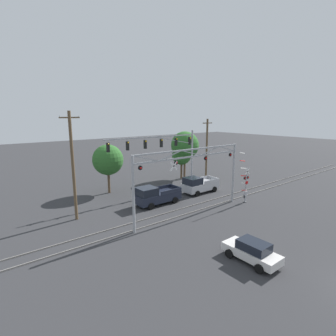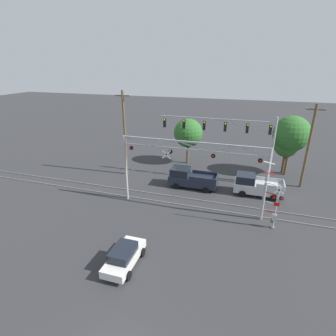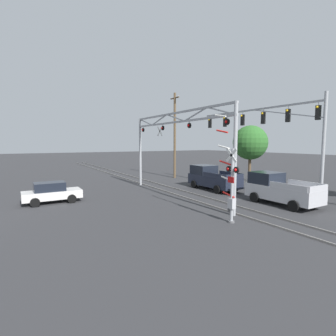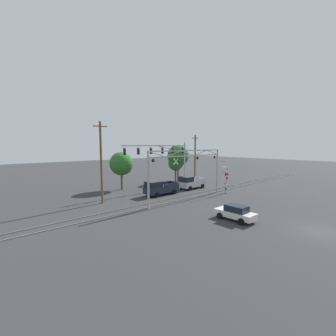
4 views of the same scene
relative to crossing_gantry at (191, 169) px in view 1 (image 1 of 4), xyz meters
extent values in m
cube|color=gray|center=(0.01, 0.28, -4.65)|extent=(80.00, 0.08, 0.10)
cube|color=gray|center=(0.01, 1.72, -4.65)|extent=(80.00, 0.08, 0.10)
cylinder|color=#9EA0A5|center=(-6.50, 0.00, -1.38)|extent=(0.23, 0.23, 6.64)
cylinder|color=#9EA0A5|center=(6.53, 0.00, -1.38)|extent=(0.23, 0.23, 6.64)
cube|color=#9EA0A5|center=(0.01, 0.00, 1.17)|extent=(13.26, 0.14, 0.14)
cube|color=#9EA0A5|center=(0.01, 0.00, 1.87)|extent=(13.26, 0.14, 0.14)
cube|color=#9EA0A5|center=(-5.20, 0.00, 1.52)|extent=(2.63, 0.08, 0.78)
cube|color=#9EA0A5|center=(-2.59, 0.00, 1.52)|extent=(2.63, 0.08, 0.78)
cube|color=#9EA0A5|center=(0.01, 0.00, 1.52)|extent=(2.63, 0.08, 0.78)
cube|color=#9EA0A5|center=(2.62, 0.00, 1.52)|extent=(2.63, 0.08, 0.78)
cube|color=#9EA0A5|center=(5.23, 0.00, 1.52)|extent=(2.63, 0.08, 0.78)
cylinder|color=black|center=(-5.78, 0.00, 0.81)|extent=(0.38, 0.10, 0.38)
sphere|color=red|center=(-5.78, -0.07, 0.81)|extent=(0.18, 0.18, 0.18)
cylinder|color=#9EA0A5|center=(-5.78, 0.00, 1.05)|extent=(0.04, 0.04, 0.10)
cylinder|color=black|center=(-1.92, 0.00, 0.81)|extent=(0.38, 0.10, 0.38)
sphere|color=red|center=(-1.92, -0.07, 0.81)|extent=(0.18, 0.18, 0.18)
cylinder|color=#9EA0A5|center=(-1.92, 0.00, 1.05)|extent=(0.04, 0.04, 0.10)
cylinder|color=black|center=(1.95, 0.00, 0.81)|extent=(0.38, 0.10, 0.38)
sphere|color=red|center=(1.95, -0.07, 0.81)|extent=(0.18, 0.18, 0.18)
cylinder|color=#9EA0A5|center=(1.95, 0.00, 1.05)|extent=(0.04, 0.04, 0.10)
cylinder|color=black|center=(5.81, 0.00, 0.81)|extent=(0.38, 0.10, 0.38)
sphere|color=red|center=(5.81, -0.07, 0.81)|extent=(0.18, 0.18, 0.18)
cylinder|color=#9EA0A5|center=(5.81, 0.00, 1.05)|extent=(0.04, 0.04, 0.10)
cube|color=white|center=(-2.26, -0.10, 0.55)|extent=(0.88, 0.03, 0.88)
cube|color=white|center=(-2.26, -0.10, 0.55)|extent=(0.88, 0.03, 0.88)
cylinder|color=black|center=(-2.26, -0.12, 0.55)|extent=(0.04, 0.04, 0.02)
cylinder|color=#9EA0A5|center=(7.46, -1.09, -2.71)|extent=(0.16, 0.16, 3.98)
cylinder|color=#59595B|center=(7.46, -1.09, -4.65)|extent=(0.35, 0.35, 0.10)
cube|color=white|center=(7.46, -1.20, -1.08)|extent=(0.78, 0.03, 0.78)
cube|color=white|center=(7.46, -1.20, -1.08)|extent=(0.78, 0.03, 0.78)
cylinder|color=black|center=(7.46, -1.22, -1.08)|extent=(0.04, 0.04, 0.02)
cylinder|color=black|center=(7.18, -1.09, -1.83)|extent=(0.32, 0.09, 0.32)
sphere|color=red|center=(7.18, -1.15, -1.83)|extent=(0.16, 0.16, 0.16)
cylinder|color=black|center=(7.74, -1.09, -1.83)|extent=(0.32, 0.09, 0.32)
sphere|color=red|center=(7.74, -1.15, -1.83)|extent=(0.16, 0.16, 0.16)
cube|color=#9EA0A5|center=(7.46, -1.09, -1.83)|extent=(0.64, 0.06, 0.06)
cube|color=red|center=(7.46, -1.19, -2.38)|extent=(0.44, 0.02, 0.32)
cube|color=#B2B2B7|center=(7.46, -1.09, -3.65)|extent=(0.36, 0.28, 0.56)
cylinder|color=red|center=(7.20, -1.09, -3.23)|extent=(0.87, 0.09, 0.24)
cylinder|color=white|center=(7.05, -1.09, -2.37)|extent=(0.87, 0.09, 0.24)
cylinder|color=red|center=(6.90, -1.09, -1.51)|extent=(0.87, 0.09, 0.24)
cylinder|color=white|center=(6.75, -1.09, -0.66)|extent=(0.87, 0.09, 0.24)
cylinder|color=red|center=(6.59, -1.09, 0.20)|extent=(0.87, 0.09, 0.24)
cylinder|color=white|center=(6.44, -1.09, 1.06)|extent=(0.87, 0.09, 0.24)
cube|color=#3F3F42|center=(7.34, -1.09, -4.00)|extent=(0.24, 0.12, 0.36)
cylinder|color=#9EA0A5|center=(7.33, 7.65, -0.80)|extent=(0.24, 0.24, 7.80)
cube|color=#9EA0A5|center=(0.94, 7.65, 2.50)|extent=(12.78, 0.14, 0.14)
cube|color=#9EA0A5|center=(4.13, 7.65, 1.90)|extent=(6.41, 0.08, 1.28)
cylinder|color=#9EA0A5|center=(-4.96, 7.65, 2.35)|extent=(0.04, 0.04, 0.30)
cube|color=black|center=(-4.96, 7.65, 1.69)|extent=(0.30, 0.26, 1.01)
sphere|color=yellow|center=(-4.96, 7.49, 2.07)|extent=(0.18, 0.18, 0.18)
cylinder|color=#9EA0A5|center=(-2.60, 7.65, 2.35)|extent=(0.04, 0.04, 0.30)
cube|color=black|center=(-2.60, 7.65, 1.69)|extent=(0.30, 0.26, 1.01)
sphere|color=yellow|center=(-2.60, 7.49, 2.07)|extent=(0.18, 0.18, 0.18)
cylinder|color=#9EA0A5|center=(-0.24, 7.65, 2.35)|extent=(0.04, 0.04, 0.30)
cube|color=black|center=(-0.24, 7.65, 1.69)|extent=(0.30, 0.26, 1.01)
sphere|color=yellow|center=(-0.24, 7.49, 2.07)|extent=(0.18, 0.18, 0.18)
cylinder|color=#9EA0A5|center=(2.11, 7.65, 2.35)|extent=(0.04, 0.04, 0.30)
cube|color=black|center=(2.11, 7.65, 1.69)|extent=(0.30, 0.26, 1.01)
sphere|color=yellow|center=(2.11, 7.49, 2.07)|extent=(0.18, 0.18, 0.18)
cylinder|color=#9EA0A5|center=(4.47, 7.65, 2.35)|extent=(0.04, 0.04, 0.30)
cube|color=black|center=(4.47, 7.65, 1.69)|extent=(0.30, 0.26, 1.01)
sphere|color=yellow|center=(4.47, 7.49, 2.07)|extent=(0.18, 0.18, 0.18)
cylinder|color=#9EA0A5|center=(6.83, 7.65, 2.35)|extent=(0.04, 0.04, 0.30)
cube|color=black|center=(6.83, 7.65, 1.69)|extent=(0.30, 0.26, 1.01)
sphere|color=yellow|center=(6.83, 7.49, 2.07)|extent=(0.18, 0.18, 0.18)
cube|color=#1E2333|center=(-0.65, 4.63, -3.87)|extent=(5.28, 2.04, 0.94)
cube|color=black|center=(-2.14, 4.63, -2.98)|extent=(2.01, 1.88, 0.84)
cube|color=#1E2333|center=(0.45, 3.65, -3.21)|extent=(2.87, 0.08, 0.38)
cube|color=#1E2333|center=(0.45, 5.61, -3.21)|extent=(2.87, 0.08, 0.38)
cube|color=#1E2333|center=(1.94, 4.63, -3.21)|extent=(0.10, 1.96, 0.38)
cylinder|color=black|center=(-2.29, 3.60, -4.34)|extent=(0.72, 0.24, 0.72)
cylinder|color=black|center=(-2.29, 5.67, -4.34)|extent=(0.72, 0.24, 0.72)
cylinder|color=black|center=(0.99, 3.60, -4.34)|extent=(0.72, 0.24, 0.72)
cylinder|color=black|center=(0.99, 5.67, -4.34)|extent=(0.72, 0.24, 0.72)
cube|color=#B7B7BC|center=(6.27, 4.87, -3.87)|extent=(4.95, 2.04, 0.94)
cube|color=black|center=(4.89, 4.87, -2.98)|extent=(1.89, 1.88, 0.84)
cube|color=#B7B7BC|center=(7.31, 3.88, -3.21)|extent=(2.66, 0.08, 0.38)
cube|color=#B7B7BC|center=(7.31, 5.85, -3.21)|extent=(2.66, 0.08, 0.38)
cube|color=#B7B7BC|center=(8.69, 4.87, -3.21)|extent=(0.10, 1.96, 0.38)
cylinder|color=black|center=(4.74, 3.83, -4.34)|extent=(0.72, 0.24, 0.72)
cylinder|color=black|center=(4.74, 5.90, -4.34)|extent=(0.72, 0.24, 0.72)
cylinder|color=black|center=(7.80, 3.83, -4.34)|extent=(0.72, 0.24, 0.72)
cylinder|color=black|center=(7.80, 5.90, -4.34)|extent=(0.72, 0.24, 0.72)
cube|color=silver|center=(-2.54, -8.75, -4.11)|extent=(1.61, 3.91, 0.57)
cube|color=black|center=(-2.54, -8.90, -3.53)|extent=(1.37, 2.03, 0.61)
cylinder|color=black|center=(-3.36, -7.58, -4.40)|extent=(0.24, 0.61, 0.61)
cylinder|color=black|center=(-1.72, -7.58, -4.40)|extent=(0.24, 0.61, 0.61)
cylinder|color=black|center=(-3.36, -9.92, -4.40)|extent=(0.24, 0.61, 0.61)
cylinder|color=black|center=(-1.72, -9.92, -4.40)|extent=(0.24, 0.61, 0.61)
cylinder|color=brown|center=(-9.35, 5.88, 0.38)|extent=(0.28, 0.28, 10.17)
cube|color=brown|center=(-9.35, 5.88, 4.87)|extent=(1.80, 0.12, 0.12)
cylinder|color=silver|center=(-10.17, 5.88, 4.97)|extent=(0.08, 0.08, 0.12)
cylinder|color=silver|center=(-8.53, 5.88, 4.97)|extent=(0.08, 0.08, 0.12)
cylinder|color=brown|center=(10.88, 8.31, -0.09)|extent=(0.28, 0.28, 9.23)
cube|color=brown|center=(10.88, 8.31, 3.92)|extent=(1.80, 0.12, 0.12)
cylinder|color=silver|center=(10.06, 8.31, 4.02)|extent=(0.08, 0.08, 0.12)
cylinder|color=silver|center=(11.70, 8.31, 4.02)|extent=(0.08, 0.08, 0.12)
cylinder|color=brown|center=(9.52, 11.57, -2.84)|extent=(0.32, 0.32, 3.73)
sphere|color=#2D6628|center=(9.52, 11.57, 0.52)|extent=(4.26, 4.26, 4.26)
cylinder|color=brown|center=(9.25, 12.00, -3.37)|extent=(0.32, 0.32, 2.66)
sphere|color=#2D6628|center=(9.25, 12.00, -1.00)|extent=(2.98, 2.98, 2.98)
cylinder|color=brown|center=(-3.05, 11.91, -3.23)|extent=(0.32, 0.32, 2.94)
sphere|color=#2D6628|center=(-3.05, 11.91, -0.42)|extent=(3.84, 3.84, 3.84)
camera|label=1|loc=(-17.07, -18.04, 5.13)|focal=28.00mm
camera|label=2|loc=(4.59, -21.56, 8.25)|focal=28.00mm
camera|label=3|loc=(17.53, -11.04, -0.41)|focal=28.00mm
camera|label=4|loc=(-21.62, -20.31, 2.56)|focal=24.00mm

